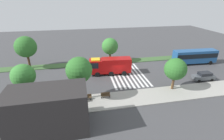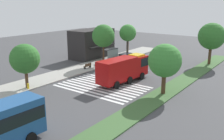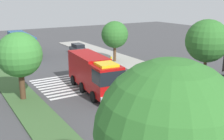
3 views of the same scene
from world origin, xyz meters
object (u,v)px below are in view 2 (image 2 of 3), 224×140
object	(u,v)px
bench_near_shelter	(99,62)
sidewalk_tree_center	(128,33)
bus_stop_shelter	(112,52)
sidewalk_tree_west	(103,36)
median_tree_far_west	(165,61)
fire_truck	(125,68)
fire_hydrant	(28,86)
bench_west_of_shelter	(88,66)
street_lamp	(127,42)
parked_car_mid	(126,58)
sidewalk_tree_far_west	(25,59)
median_tree_west	(212,36)

from	to	relation	value
bench_near_shelter	sidewalk_tree_center	bearing A→B (deg)	-2.50
bus_stop_shelter	sidewalk_tree_west	size ratio (longest dim) A/B	0.47
sidewalk_tree_center	median_tree_far_west	xyz separation A→B (m)	(-16.30, -16.14, -0.81)
fire_truck	fire_hydrant	bearing A→B (deg)	146.95
bench_west_of_shelter	sidewalk_tree_west	size ratio (longest dim) A/B	0.21
street_lamp	bench_near_shelter	bearing A→B (deg)	174.64
bench_near_shelter	sidewalk_tree_center	size ratio (longest dim) A/B	0.23
parked_car_mid	median_tree_far_west	world-z (taller)	median_tree_far_west
bench_near_shelter	median_tree_far_west	distance (m)	18.41
bus_stop_shelter	median_tree_far_west	xyz separation A→B (m)	(-11.09, -16.53, 2.57)
sidewalk_tree_far_west	fire_hydrant	distance (m)	3.75
sidewalk_tree_far_west	bus_stop_shelter	bearing A→B (deg)	1.11
parked_car_mid	fire_hydrant	size ratio (longest dim) A/B	6.48
fire_truck	bench_near_shelter	size ratio (longest dim) A/B	6.04
bench_west_of_shelter	sidewalk_tree_center	bearing A→B (deg)	-1.86
fire_truck	sidewalk_tree_center	size ratio (longest dim) A/B	1.39
bench_west_of_shelter	fire_hydrant	size ratio (longest dim) A/B	2.29
bench_near_shelter	sidewalk_tree_west	distance (m)	5.03
sidewalk_tree_far_west	sidewalk_tree_west	distance (m)	17.12
bus_stop_shelter	sidewalk_tree_center	size ratio (longest dim) A/B	0.50
bus_stop_shelter	street_lamp	world-z (taller)	street_lamp
sidewalk_tree_west	sidewalk_tree_center	xyz separation A→B (m)	(8.29, -0.00, -0.25)
parked_car_mid	sidewalk_tree_center	world-z (taller)	sidewalk_tree_center
bench_near_shelter	median_tree_west	xyz separation A→B (m)	(13.03, -16.54, 4.84)
bus_stop_shelter	bench_west_of_shelter	world-z (taller)	bus_stop_shelter
median_tree_far_west	median_tree_west	size ratio (longest dim) A/B	0.83
street_lamp	sidewalk_tree_far_west	bearing A→B (deg)	179.07
street_lamp	fire_hydrant	xyz separation A→B (m)	(-24.91, -0.10, -3.02)
bench_west_of_shelter	sidewalk_tree_west	bearing A→B (deg)	-5.59
sidewalk_tree_far_west	sidewalk_tree_center	distance (m)	25.38
bench_west_of_shelter	sidewalk_tree_west	xyz separation A→B (m)	(4.11, -0.40, 4.93)
bench_west_of_shelter	sidewalk_tree_far_west	bearing A→B (deg)	-178.22
parked_car_mid	bench_near_shelter	xyz separation A→B (m)	(-5.28, 2.60, -0.33)
bench_west_of_shelter	street_lamp	size ratio (longest dim) A/B	0.28
bench_west_of_shelter	sidewalk_tree_far_west	size ratio (longest dim) A/B	0.26
bus_stop_shelter	sidewalk_tree_far_west	xyz separation A→B (m)	(-20.15, -0.39, 2.32)
fire_truck	sidewalk_tree_far_west	distance (m)	14.13
bench_west_of_shelter	median_tree_far_west	world-z (taller)	median_tree_far_west
fire_truck	fire_hydrant	world-z (taller)	fire_truck
fire_truck	sidewalk_tree_west	bearing A→B (deg)	60.04
sidewalk_tree_center	sidewalk_tree_west	bearing A→B (deg)	180.00
fire_truck	median_tree_far_west	bearing A→B (deg)	-97.04
parked_car_mid	fire_hydrant	xyz separation A→B (m)	(-21.65, 1.70, -0.43)
bench_west_of_shelter	sidewalk_tree_west	distance (m)	6.43
bus_stop_shelter	sidewalk_tree_west	bearing A→B (deg)	-172.79
street_lamp	sidewalk_tree_west	xyz separation A→B (m)	(-7.63, 0.40, 2.01)
bench_near_shelter	median_tree_far_west	xyz separation A→B (m)	(-7.09, -16.54, 3.87)
parked_car_mid	median_tree_far_west	bearing A→B (deg)	-131.11
bench_near_shelter	median_tree_west	distance (m)	21.61
sidewalk_tree_center	street_lamp	bearing A→B (deg)	-148.74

